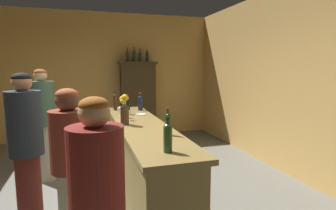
# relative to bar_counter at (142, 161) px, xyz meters

# --- Properties ---
(floor) EXTENTS (8.98, 8.98, 0.00)m
(floor) POSITION_rel_bar_counter_xyz_m (-0.37, -0.09, -0.50)
(floor) COLOR slate
(floor) RESTS_ON ground
(wall_back) EXTENTS (5.59, 0.12, 2.98)m
(wall_back) POSITION_rel_bar_counter_xyz_m (-0.37, 3.42, 0.99)
(wall_back) COLOR #DAAB59
(wall_back) RESTS_ON ground
(wall_right) EXTENTS (0.12, 7.03, 2.98)m
(wall_right) POSITION_rel_bar_counter_xyz_m (2.43, -0.09, 0.99)
(wall_right) COLOR #DBAB5C
(wall_right) RESTS_ON ground
(bar_counter) EXTENTS (0.60, 3.06, 0.99)m
(bar_counter) POSITION_rel_bar_counter_xyz_m (0.00, 0.00, 0.00)
(bar_counter) COLOR olive
(bar_counter) RESTS_ON ground
(display_cabinet) EXTENTS (0.90, 0.37, 1.83)m
(display_cabinet) POSITION_rel_bar_counter_xyz_m (0.56, 3.15, 0.45)
(display_cabinet) COLOR #3A2E1B
(display_cabinet) RESTS_ON ground
(wine_bottle_riesling) EXTENTS (0.06, 0.06, 0.31)m
(wine_bottle_riesling) POSITION_rel_bar_counter_xyz_m (-0.05, 0.76, 0.63)
(wine_bottle_riesling) COLOR black
(wine_bottle_riesling) RESTS_ON bar_counter
(wine_bottle_pinot) EXTENTS (0.06, 0.06, 0.29)m
(wine_bottle_pinot) POSITION_rel_bar_counter_xyz_m (0.15, -0.66, 0.62)
(wine_bottle_pinot) COLOR #18351C
(wine_bottle_pinot) RESTS_ON bar_counter
(wine_bottle_syrah) EXTENTS (0.06, 0.06, 0.33)m
(wine_bottle_syrah) POSITION_rel_bar_counter_xyz_m (-0.19, 1.23, 0.63)
(wine_bottle_syrah) COLOR #422618
(wine_bottle_syrah) RESTS_ON bar_counter
(wine_bottle_rose) EXTENTS (0.08, 0.08, 0.29)m
(wine_bottle_rose) POSITION_rel_bar_counter_xyz_m (0.20, 1.09, 0.62)
(wine_bottle_rose) COLOR #18233D
(wine_bottle_rose) RESTS_ON bar_counter
(wine_bottle_merlot) EXTENTS (0.08, 0.08, 0.30)m
(wine_bottle_merlot) POSITION_rel_bar_counter_xyz_m (-0.02, -1.23, 0.63)
(wine_bottle_merlot) COLOR #2C4E29
(wine_bottle_merlot) RESTS_ON bar_counter
(wine_glass_front) EXTENTS (0.07, 0.07, 0.14)m
(wine_glass_front) POSITION_rel_bar_counter_xyz_m (-0.12, 0.45, 0.59)
(wine_glass_front) COLOR white
(wine_glass_front) RESTS_ON bar_counter
(wine_glass_mid) EXTENTS (0.08, 0.08, 0.14)m
(wine_glass_mid) POSITION_rel_bar_counter_xyz_m (-0.19, 0.64, 0.59)
(wine_glass_mid) COLOR white
(wine_glass_mid) RESTS_ON bar_counter
(wine_glass_rear) EXTENTS (0.07, 0.07, 0.15)m
(wine_glass_rear) POSITION_rel_bar_counter_xyz_m (-0.04, 1.21, 0.60)
(wine_glass_rear) COLOR white
(wine_glass_rear) RESTS_ON bar_counter
(wine_glass_spare) EXTENTS (0.07, 0.07, 0.14)m
(wine_glass_spare) POSITION_rel_bar_counter_xyz_m (-0.12, 0.27, 0.59)
(wine_glass_spare) COLOR white
(wine_glass_spare) RESTS_ON bar_counter
(flower_arrangement) EXTENTS (0.12, 0.13, 0.38)m
(flower_arrangement) POSITION_rel_bar_counter_xyz_m (-0.21, 0.01, 0.68)
(flower_arrangement) COLOR #4B311E
(flower_arrangement) RESTS_ON bar_counter
(cheese_plate) EXTENTS (0.18, 0.18, 0.01)m
(cheese_plate) POSITION_rel_bar_counter_xyz_m (0.12, 0.66, 0.49)
(cheese_plate) COLOR white
(cheese_plate) RESTS_ON bar_counter
(display_bottle_left) EXTENTS (0.07, 0.07, 0.33)m
(display_bottle_left) POSITION_rel_bar_counter_xyz_m (0.32, 3.15, 1.48)
(display_bottle_left) COLOR #472716
(display_bottle_left) RESTS_ON display_cabinet
(display_bottle_midleft) EXTENTS (0.08, 0.08, 0.34)m
(display_bottle_midleft) POSITION_rel_bar_counter_xyz_m (0.48, 3.15, 1.48)
(display_bottle_midleft) COLOR #183E22
(display_bottle_midleft) RESTS_ON display_cabinet
(display_bottle_center) EXTENTS (0.07, 0.07, 0.31)m
(display_bottle_center) POSITION_rel_bar_counter_xyz_m (0.62, 3.15, 1.47)
(display_bottle_center) COLOR #232F36
(display_bottle_center) RESTS_ON display_cabinet
(display_bottle_midright) EXTENTS (0.07, 0.07, 0.30)m
(display_bottle_midright) POSITION_rel_bar_counter_xyz_m (0.79, 3.15, 1.47)
(display_bottle_midright) COLOR #192E37
(display_bottle_midright) RESTS_ON display_cabinet
(patron_in_navy) EXTENTS (0.36, 0.36, 1.52)m
(patron_in_navy) POSITION_rel_bar_counter_xyz_m (-0.63, -1.67, 0.34)
(patron_in_navy) COLOR navy
(patron_in_navy) RESTS_ON ground
(patron_in_grey) EXTENTS (0.34, 0.34, 1.52)m
(patron_in_grey) POSITION_rel_bar_counter_xyz_m (-0.83, -0.86, 0.34)
(patron_in_grey) COLOR #AFAE8E
(patron_in_grey) RESTS_ON ground
(patron_redhead) EXTENTS (0.34, 0.34, 1.65)m
(patron_redhead) POSITION_rel_bar_counter_xyz_m (-1.26, -0.39, 0.41)
(patron_redhead) COLOR maroon
(patron_redhead) RESTS_ON ground
(patron_tall) EXTENTS (0.36, 0.36, 1.68)m
(patron_tall) POSITION_rel_bar_counter_xyz_m (-1.28, 0.97, 0.42)
(patron_tall) COLOR #B0A898
(patron_tall) RESTS_ON ground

